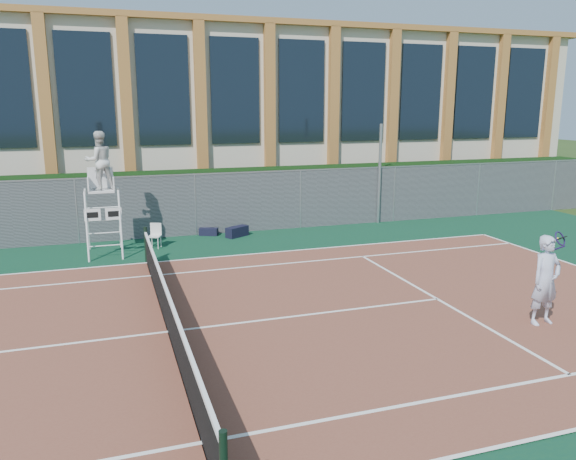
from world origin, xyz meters
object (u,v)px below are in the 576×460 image
object	(u,v)px
tennis_player	(546,280)
steel_pole	(380,174)
umpire_chair	(99,164)
plastic_chair	(155,233)

from	to	relation	value
tennis_player	steel_pole	bearing A→B (deg)	81.53
umpire_chair	tennis_player	bearing A→B (deg)	-45.84
steel_pole	umpire_chair	world-z (taller)	steel_pole
steel_pole	plastic_chair	xyz separation A→B (m)	(-8.84, -1.29, -1.48)
plastic_chair	tennis_player	distance (m)	11.91
umpire_chair	tennis_player	world-z (taller)	umpire_chair
steel_pole	tennis_player	bearing A→B (deg)	-98.47
tennis_player	umpire_chair	bearing A→B (deg)	134.16
steel_pole	plastic_chair	distance (m)	9.05
steel_pole	tennis_player	world-z (taller)	steel_pole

